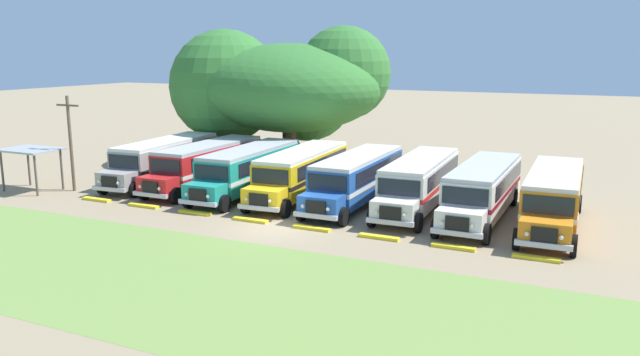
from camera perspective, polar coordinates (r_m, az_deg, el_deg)
ground_plane at (r=31.74m, az=-3.99°, el=-4.53°), size 220.00×220.00×0.00m
foreground_grass_strip at (r=25.36m, az=-13.05°, el=-9.03°), size 80.00×10.54×0.01m
parked_bus_slot_0 at (r=43.83m, az=-14.07°, el=1.77°), size 3.31×10.93×2.82m
parked_bus_slot_1 at (r=41.56m, az=-10.30°, el=1.41°), size 2.73×10.85×2.82m
parked_bus_slot_2 at (r=39.29m, az=-6.53°, el=0.93°), size 3.01×10.88×2.82m
parked_bus_slot_3 at (r=38.01m, az=-1.73°, el=0.64°), size 3.24×10.92×2.82m
parked_bus_slot_4 at (r=36.36m, az=3.39°, el=0.12°), size 2.81×10.86×2.82m
parked_bus_slot_5 at (r=35.67m, az=9.13°, el=-0.23°), size 3.04×10.89×2.82m
parked_bus_slot_6 at (r=34.40m, az=14.73°, el=-0.91°), size 2.75×10.85×2.82m
parked_bus_slot_7 at (r=33.80m, az=20.67°, el=-1.50°), size 2.92×10.87×2.82m
curb_wheelstop_0 at (r=39.48m, az=-19.84°, el=-1.87°), size 2.00×0.36×0.15m
curb_wheelstop_1 at (r=37.07m, az=-15.91°, el=-2.47°), size 2.00×0.36×0.15m
curb_wheelstop_2 at (r=34.87m, az=-11.45°, el=-3.13°), size 2.00×0.36×0.15m
curb_wheelstop_3 at (r=32.91m, az=-6.41°, el=-3.86°), size 2.00×0.36×0.15m
curb_wheelstop_4 at (r=31.23m, az=-0.78°, el=-4.63°), size 2.00×0.36×0.15m
curb_wheelstop_5 at (r=29.90m, az=5.43°, el=-5.43°), size 2.00×0.36×0.15m
curb_wheelstop_6 at (r=28.95m, az=12.15°, el=-6.22°), size 2.00×0.36×0.15m
curb_wheelstop_7 at (r=28.42m, az=19.25°, el=-6.97°), size 2.00×0.36×0.15m
broad_shade_tree at (r=49.11m, az=-3.35°, el=8.38°), size 16.71×13.54×10.72m
utility_pole at (r=42.28m, az=-21.95°, el=3.24°), size 1.80×0.20×6.07m
waiting_shelter at (r=43.52m, az=-25.06°, el=2.11°), size 3.60×2.60×2.72m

